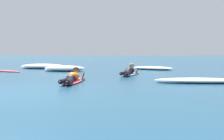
% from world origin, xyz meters
% --- Properties ---
extents(ground_plane, '(120.00, 120.00, 0.00)m').
position_xyz_m(ground_plane, '(0.00, 10.00, 0.00)').
color(ground_plane, navy).
extents(surfer_near, '(0.72, 2.72, 0.55)m').
position_xyz_m(surfer_near, '(1.03, 2.53, 0.13)').
color(surfer_near, '#E54C66').
rests_on(surfer_near, ground).
extents(surfer_far, '(0.77, 2.45, 0.55)m').
position_xyz_m(surfer_far, '(2.65, 5.88, 0.14)').
color(surfer_far, white).
rests_on(surfer_far, ground).
extents(drifting_surfboard, '(2.24, 1.50, 0.16)m').
position_xyz_m(drifting_surfboard, '(-3.86, 7.27, 0.03)').
color(drifting_surfboard, '#E54C66').
rests_on(drifting_surfboard, ground).
extents(whitewater_front, '(2.76, 1.23, 0.29)m').
position_xyz_m(whitewater_front, '(-2.84, 9.89, 0.14)').
color(whitewater_front, white).
rests_on(whitewater_front, ground).
extents(whitewater_mid_left, '(2.94, 0.88, 0.17)m').
position_xyz_m(whitewater_mid_left, '(5.19, 2.88, 0.08)').
color(whitewater_mid_left, white).
rests_on(whitewater_mid_left, ground).
extents(whitewater_mid_right, '(2.53, 1.80, 0.19)m').
position_xyz_m(whitewater_mid_right, '(3.64, 9.82, 0.09)').
color(whitewater_mid_right, white).
rests_on(whitewater_mid_right, ground).
extents(whitewater_far_band, '(2.14, 1.06, 0.30)m').
position_xyz_m(whitewater_far_band, '(-0.91, 7.90, 0.14)').
color(whitewater_far_band, white).
rests_on(whitewater_far_band, ground).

